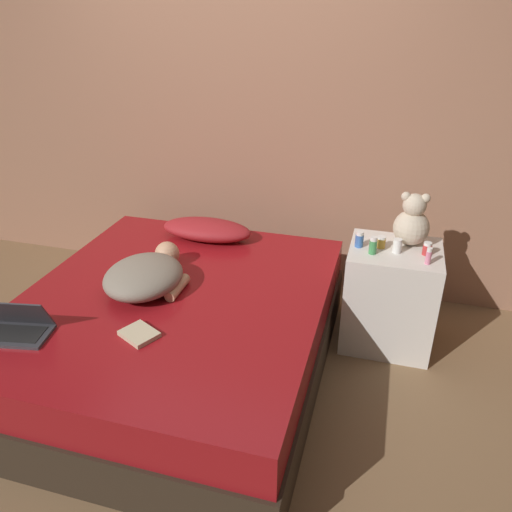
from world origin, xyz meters
TOP-DOWN VIEW (x-y plane):
  - ground_plane at (0.00, 0.00)m, footprint 12.00×12.00m
  - wall_back at (0.00, 1.26)m, footprint 8.00×0.06m
  - bed at (0.00, 0.00)m, footprint 1.71×1.95m
  - nightstand at (1.19, 0.63)m, footprint 0.55×0.49m
  - pillow at (-0.08, 0.74)m, footprint 0.63×0.29m
  - person_lying at (-0.18, 0.03)m, footprint 0.44×0.65m
  - laptop at (-0.59, -0.56)m, footprint 0.36×0.25m
  - teddy_bear at (1.26, 0.73)m, footprint 0.22×0.22m
  - bottle_white at (1.19, 0.58)m, footprint 0.05×0.05m
  - bottle_green at (1.05, 0.53)m, footprint 0.05×0.05m
  - bottle_pink at (1.37, 0.48)m, footprint 0.03×0.03m
  - bottle_blue at (0.97, 0.60)m, footprint 0.05×0.05m
  - bottle_amber at (1.10, 0.62)m, footprint 0.05×0.05m
  - bottle_red at (1.36, 0.60)m, footprint 0.05×0.05m
  - book at (-0.00, -0.41)m, footprint 0.22×0.20m

SIDE VIEW (x-z plane):
  - ground_plane at x=0.00m, z-range 0.00..0.00m
  - bed at x=0.00m, z-range 0.00..0.52m
  - nightstand at x=1.19m, z-range 0.00..0.67m
  - book at x=0.00m, z-range 0.52..0.55m
  - laptop at x=-0.59m, z-range 0.47..0.66m
  - pillow at x=-0.08m, z-range 0.52..0.66m
  - person_lying at x=-0.18m, z-range 0.52..0.70m
  - bottle_amber at x=1.10m, z-range 0.67..0.74m
  - bottle_red at x=1.36m, z-range 0.67..0.75m
  - bottle_white at x=1.19m, z-range 0.67..0.75m
  - bottle_blue at x=0.97m, z-range 0.67..0.77m
  - bottle_pink at x=1.37m, z-range 0.67..0.77m
  - bottle_green at x=1.05m, z-range 0.67..0.78m
  - teddy_bear at x=1.26m, z-range 0.65..0.98m
  - wall_back at x=0.00m, z-range 0.00..2.60m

